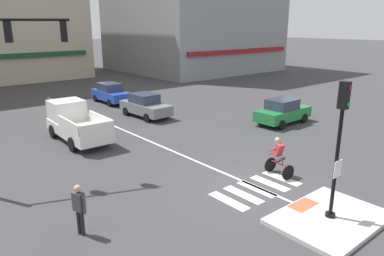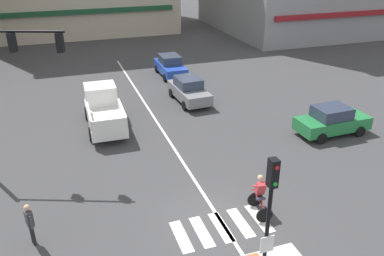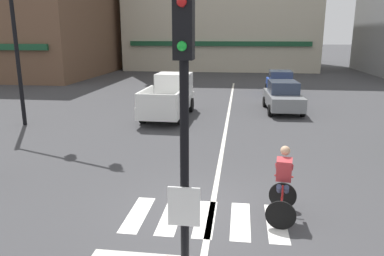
{
  "view_description": "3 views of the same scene",
  "coord_description": "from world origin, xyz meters",
  "px_view_note": "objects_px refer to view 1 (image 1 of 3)",
  "views": [
    {
      "loc": [
        -10.42,
        -8.77,
        6.29
      ],
      "look_at": [
        0.55,
        4.31,
        1.39
      ],
      "focal_mm": 33.8,
      "sensor_mm": 36.0,
      "label": 1
    },
    {
      "loc": [
        -4.96,
        -11.22,
        9.78
      ],
      "look_at": [
        0.82,
        5.42,
        1.44
      ],
      "focal_mm": 36.86,
      "sensor_mm": 36.0,
      "label": 2
    },
    {
      "loc": [
        0.71,
        -8.1,
        4.13
      ],
      "look_at": [
        -0.98,
        4.7,
        0.84
      ],
      "focal_mm": 34.71,
      "sensor_mm": 36.0,
      "label": 3
    }
  ],
  "objects_px": {
    "car_grey_eastbound_far": "(145,106)",
    "pedestrian_at_curb_left": "(79,206)",
    "car_blue_eastbound_distant": "(111,93)",
    "cyclist": "(279,156)",
    "signal_pole": "(339,139)",
    "car_green_cross_right": "(283,111)",
    "pickup_truck_white_westbound_far": "(75,123)"
  },
  "relations": [
    {
      "from": "signal_pole",
      "to": "car_grey_eastbound_far",
      "type": "distance_m",
      "value": 16.29
    },
    {
      "from": "car_blue_eastbound_distant",
      "to": "pedestrian_at_curb_left",
      "type": "xyz_separation_m",
      "value": [
        -10.13,
        -17.25,
        0.17
      ]
    },
    {
      "from": "signal_pole",
      "to": "car_grey_eastbound_far",
      "type": "xyz_separation_m",
      "value": [
        3.02,
        15.88,
        -2.05
      ]
    },
    {
      "from": "car_green_cross_right",
      "to": "pedestrian_at_curb_left",
      "type": "distance_m",
      "value": 16.13
    },
    {
      "from": "cyclist",
      "to": "signal_pole",
      "type": "bearing_deg",
      "value": -116.68
    },
    {
      "from": "signal_pole",
      "to": "car_grey_eastbound_far",
      "type": "bearing_deg",
      "value": 79.24
    },
    {
      "from": "car_green_cross_right",
      "to": "pedestrian_at_curb_left",
      "type": "height_order",
      "value": "pedestrian_at_curb_left"
    },
    {
      "from": "pickup_truck_white_westbound_far",
      "to": "pedestrian_at_curb_left",
      "type": "xyz_separation_m",
      "value": [
        -3.81,
        -9.45,
        0.0
      ]
    },
    {
      "from": "cyclist",
      "to": "pedestrian_at_curb_left",
      "type": "relative_size",
      "value": 1.01
    },
    {
      "from": "car_blue_eastbound_distant",
      "to": "pickup_truck_white_westbound_far",
      "type": "relative_size",
      "value": 0.8
    },
    {
      "from": "signal_pole",
      "to": "pickup_truck_white_westbound_far",
      "type": "distance_m",
      "value": 14.4
    },
    {
      "from": "car_grey_eastbound_far",
      "to": "pedestrian_at_curb_left",
      "type": "height_order",
      "value": "pedestrian_at_curb_left"
    },
    {
      "from": "car_grey_eastbound_far",
      "to": "pickup_truck_white_westbound_far",
      "type": "relative_size",
      "value": 0.81
    },
    {
      "from": "car_grey_eastbound_far",
      "to": "pedestrian_at_curb_left",
      "type": "relative_size",
      "value": 2.5
    },
    {
      "from": "car_blue_eastbound_distant",
      "to": "car_grey_eastbound_far",
      "type": "bearing_deg",
      "value": -94.09
    },
    {
      "from": "car_blue_eastbound_distant",
      "to": "pedestrian_at_curb_left",
      "type": "relative_size",
      "value": 2.46
    },
    {
      "from": "car_blue_eastbound_distant",
      "to": "pedestrian_at_curb_left",
      "type": "bearing_deg",
      "value": -120.43
    },
    {
      "from": "car_grey_eastbound_far",
      "to": "car_green_cross_right",
      "type": "bearing_deg",
      "value": -51.1
    },
    {
      "from": "pedestrian_at_curb_left",
      "to": "cyclist",
      "type": "bearing_deg",
      "value": -7.27
    },
    {
      "from": "car_green_cross_right",
      "to": "car_grey_eastbound_far",
      "type": "height_order",
      "value": "same"
    },
    {
      "from": "car_green_cross_right",
      "to": "pickup_truck_white_westbound_far",
      "type": "xyz_separation_m",
      "value": [
        -11.81,
        5.43,
        0.17
      ]
    },
    {
      "from": "signal_pole",
      "to": "pedestrian_at_curb_left",
      "type": "relative_size",
      "value": 2.7
    },
    {
      "from": "signal_pole",
      "to": "car_grey_eastbound_far",
      "type": "relative_size",
      "value": 1.08
    },
    {
      "from": "car_green_cross_right",
      "to": "car_grey_eastbound_far",
      "type": "xyz_separation_m",
      "value": [
        -5.91,
        7.33,
        0.0
      ]
    },
    {
      "from": "signal_pole",
      "to": "pedestrian_at_curb_left",
      "type": "xyz_separation_m",
      "value": [
        -6.69,
        4.53,
        -1.88
      ]
    },
    {
      "from": "signal_pole",
      "to": "car_blue_eastbound_distant",
      "type": "relative_size",
      "value": 1.1
    },
    {
      "from": "car_blue_eastbound_distant",
      "to": "pedestrian_at_curb_left",
      "type": "distance_m",
      "value": 20.0
    },
    {
      "from": "car_green_cross_right",
      "to": "cyclist",
      "type": "bearing_deg",
      "value": -144.68
    },
    {
      "from": "car_grey_eastbound_far",
      "to": "pedestrian_at_curb_left",
      "type": "bearing_deg",
      "value": -130.55
    },
    {
      "from": "pedestrian_at_curb_left",
      "to": "pickup_truck_white_westbound_far",
      "type": "bearing_deg",
      "value": 68.04
    },
    {
      "from": "signal_pole",
      "to": "car_green_cross_right",
      "type": "xyz_separation_m",
      "value": [
        8.93,
        8.55,
        -2.05
      ]
    },
    {
      "from": "signal_pole",
      "to": "pedestrian_at_curb_left",
      "type": "bearing_deg",
      "value": 145.91
    }
  ]
}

